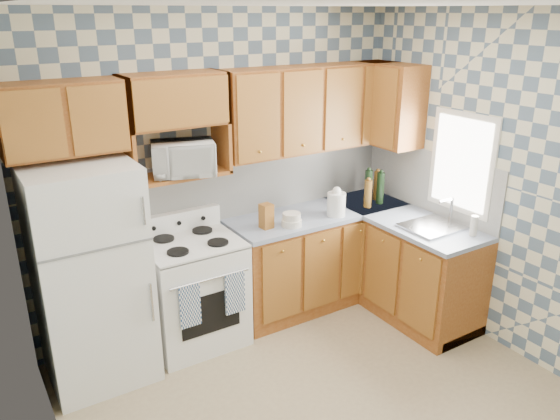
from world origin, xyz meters
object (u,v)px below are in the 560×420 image
(microwave, at_px, (183,158))
(electric_kettle, at_px, (336,204))
(stove_body, at_px, (194,293))
(refrigerator, at_px, (91,276))

(microwave, bearing_deg, electric_kettle, 6.86)
(stove_body, xyz_separation_m, electric_kettle, (1.35, -0.15, 0.58))
(refrigerator, height_order, stove_body, refrigerator)
(electric_kettle, bearing_deg, refrigerator, 176.69)
(refrigerator, relative_size, stove_body, 1.87)
(electric_kettle, bearing_deg, microwave, 169.40)
(electric_kettle, bearing_deg, stove_body, 173.69)
(microwave, relative_size, electric_kettle, 2.26)
(refrigerator, height_order, microwave, microwave)
(microwave, bearing_deg, refrigerator, -153.92)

